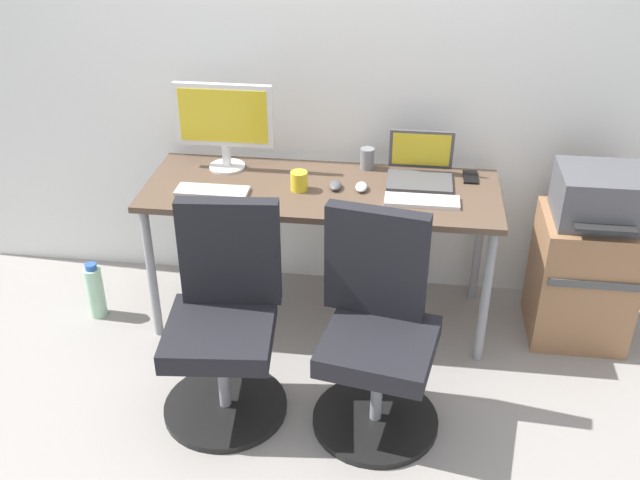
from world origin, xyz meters
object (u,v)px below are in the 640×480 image
object	(u,v)px
water_bottle_on_floor	(95,291)
office_chair_left	(225,323)
open_laptop	(420,168)
side_cabinet	(582,277)
office_chair_right	(377,335)
printer	(599,196)
desktop_monitor	(224,120)
coffee_mug	(299,181)

from	to	relation	value
water_bottle_on_floor	office_chair_left	bearing A→B (deg)	-33.37
open_laptop	side_cabinet	bearing A→B (deg)	-9.42
office_chair_right	printer	xyz separation A→B (m)	(0.96, 0.71, 0.34)
water_bottle_on_floor	open_laptop	xyz separation A→B (m)	(1.61, 0.30, 0.65)
office_chair_right	desktop_monitor	xyz separation A→B (m)	(-0.81, 0.86, 0.56)
desktop_monitor	open_laptop	size ratio (longest dim) A/B	1.55
coffee_mug	desktop_monitor	bearing A→B (deg)	152.82
office_chair_left	side_cabinet	size ratio (longest dim) A/B	1.46
office_chair_left	desktop_monitor	bearing A→B (deg)	101.37
water_bottle_on_floor	coffee_mug	size ratio (longest dim) A/B	3.37
printer	desktop_monitor	size ratio (longest dim) A/B	0.83
open_laptop	printer	bearing A→B (deg)	-9.49
printer	coffee_mug	bearing A→B (deg)	-177.62
office_chair_left	coffee_mug	size ratio (longest dim) A/B	10.22
side_cabinet	open_laptop	xyz separation A→B (m)	(-0.81, 0.14, 0.47)
printer	office_chair_left	bearing A→B (deg)	-155.93
desktop_monitor	side_cabinet	bearing A→B (deg)	-4.67
office_chair_left	desktop_monitor	size ratio (longest dim) A/B	1.96
desktop_monitor	coffee_mug	bearing A→B (deg)	-27.18
side_cabinet	coffee_mug	world-z (taller)	coffee_mug
printer	open_laptop	bearing A→B (deg)	170.51
side_cabinet	desktop_monitor	world-z (taller)	desktop_monitor
coffee_mug	open_laptop	bearing A→B (deg)	18.99
office_chair_left	coffee_mug	bearing A→B (deg)	71.30
printer	water_bottle_on_floor	distance (m)	2.51
office_chair_left	coffee_mug	distance (m)	0.78
water_bottle_on_floor	coffee_mug	bearing A→B (deg)	5.95
office_chair_right	desktop_monitor	world-z (taller)	desktop_monitor
open_laptop	desktop_monitor	bearing A→B (deg)	179.42
printer	office_chair_right	bearing A→B (deg)	-143.26
side_cabinet	printer	distance (m)	0.44
open_laptop	office_chair_left	bearing A→B (deg)	-132.68
water_bottle_on_floor	side_cabinet	bearing A→B (deg)	3.95
office_chair_right	side_cabinet	world-z (taller)	office_chair_right
office_chair_right	open_laptop	bearing A→B (deg)	80.44
side_cabinet	coffee_mug	xyz separation A→B (m)	(-1.38, -0.06, 0.46)
desktop_monitor	open_laptop	bearing A→B (deg)	-0.58
printer	desktop_monitor	distance (m)	1.79
office_chair_left	printer	bearing A→B (deg)	24.07
office_chair_left	coffee_mug	world-z (taller)	office_chair_left
office_chair_right	water_bottle_on_floor	bearing A→B (deg)	159.58
office_chair_right	desktop_monitor	distance (m)	1.31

